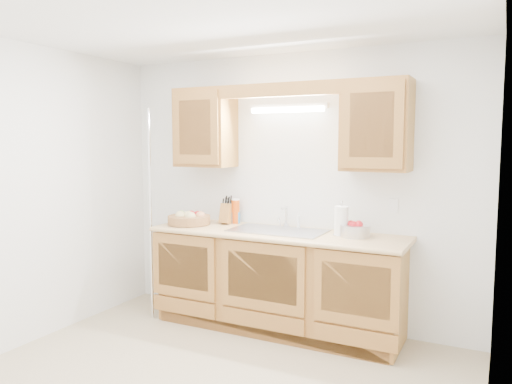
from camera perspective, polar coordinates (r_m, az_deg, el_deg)
The scene contains 17 objects.
room at distance 3.35m, azimuth -5.96°, elevation -1.87°, with size 3.52×3.50×2.50m.
base_cabinets at distance 4.56m, azimuth 2.43°, elevation -10.19°, with size 2.20×0.60×0.86m, color #A67230.
countertop at distance 4.44m, azimuth 2.38°, elevation -4.77°, with size 2.30×0.63×0.04m, color tan.
upper_cabinet_left at distance 4.90m, azimuth -5.80°, elevation 7.30°, with size 0.55×0.33×0.75m, color #A67230.
upper_cabinet_right at distance 4.24m, azimuth 13.64°, elevation 7.39°, with size 0.55×0.33×0.75m, color #A67230.
valance at distance 4.39m, azimuth 2.48°, elevation 11.61°, with size 2.20×0.05×0.12m, color #A67230.
fluorescent_fixture at distance 4.59m, azimuth 3.65°, elevation 9.56°, with size 0.76×0.08×0.08m.
sink at distance 4.47m, azimuth 2.49°, elevation -5.38°, with size 0.84×0.46×0.36m.
wire_shelf_pole at distance 4.83m, azimuth -11.96°, elevation -2.59°, with size 0.03×0.03×2.00m, color silver.
outlet_plate at distance 4.41m, azimuth 15.41°, elevation -1.52°, with size 0.08×0.01×0.12m, color white.
fruit_basket at distance 4.84m, azimuth -7.64°, elevation -3.02°, with size 0.50×0.50×0.13m.
knife_block at distance 4.84m, azimuth -3.40°, elevation -2.44°, with size 0.11×0.16×0.28m.
orange_canister at distance 4.86m, azimuth -2.35°, elevation -2.19°, with size 0.10×0.10×0.24m.
soap_bottle at distance 4.87m, azimuth -2.29°, elevation -2.62°, with size 0.07×0.08×0.16m, color #2678C1.
sponge at distance 4.49m, azimuth 10.05°, elevation -4.37°, with size 0.14×0.11×0.02m.
paper_towel at distance 4.27m, azimuth 9.73°, elevation -3.32°, with size 0.14×0.14×0.30m.
apple_bowl at distance 4.27m, azimuth 11.22°, elevation -4.24°, with size 0.27×0.27×0.14m.
Camera 1 is at (1.79, -2.80, 1.70)m, focal length 35.00 mm.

